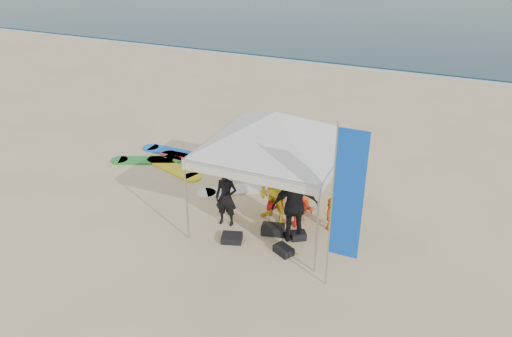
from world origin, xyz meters
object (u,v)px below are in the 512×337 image
at_px(person_black_a, 226,197).
at_px(feather_flag, 347,198).
at_px(person_orange_a, 295,199).
at_px(person_orange_b, 299,181).
at_px(canopy_tent, 276,112).
at_px(person_black_b, 295,206).
at_px(marker_pennant, 274,207).
at_px(person_yellow, 275,191).
at_px(person_seated, 332,213).
at_px(surfboard_spread, 201,165).

distance_m(person_black_a, feather_flag, 3.85).
height_order(person_orange_a, person_orange_b, person_orange_b).
height_order(person_orange_b, canopy_tent, canopy_tent).
bearing_deg(canopy_tent, person_black_a, -148.64).
bearing_deg(feather_flag, canopy_tent, 139.27).
bearing_deg(person_black_b, marker_pennant, -62.36).
relative_size(person_black_b, feather_flag, 0.51).
relative_size(person_black_a, person_yellow, 0.83).
distance_m(person_orange_b, feather_flag, 3.58).
bearing_deg(feather_flag, marker_pennant, 141.17).
bearing_deg(person_orange_a, person_orange_b, -66.25).
bearing_deg(canopy_tent, person_orange_b, 63.62).
distance_m(canopy_tent, marker_pennant, 2.52).
bearing_deg(canopy_tent, person_yellow, -65.07).
height_order(person_black_a, person_yellow, person_yellow).
bearing_deg(person_seated, person_black_a, 116.44).
bearing_deg(person_seated, person_black_b, 148.32).
relative_size(person_black_a, person_orange_a, 1.00).
bearing_deg(person_black_b, person_black_a, -29.18).
relative_size(person_black_b, marker_pennant, 3.01).
xyz_separation_m(person_yellow, surfboard_spread, (-3.34, 2.10, -0.91)).
height_order(person_yellow, person_orange_b, person_yellow).
height_order(feather_flag, marker_pennant, feather_flag).
xyz_separation_m(person_yellow, person_seated, (1.42, 0.33, -0.50)).
bearing_deg(marker_pennant, person_black_a, -156.46).
xyz_separation_m(person_black_b, marker_pennant, (-0.73, 0.47, -0.47)).
bearing_deg(person_yellow, surfboard_spread, 169.19).
bearing_deg(canopy_tent, person_black_b, -39.20).
bearing_deg(person_seated, feather_flag, -152.77).
height_order(person_black_b, feather_flag, feather_flag).
relative_size(person_orange_b, surfboard_spread, 0.31).
relative_size(person_black_a, person_black_b, 0.81).
relative_size(person_orange_a, surfboard_spread, 0.28).
bearing_deg(surfboard_spread, person_black_a, -49.85).
xyz_separation_m(person_orange_b, canopy_tent, (-0.39, -0.78, 2.16)).
bearing_deg(person_seated, person_orange_b, 70.37).
bearing_deg(person_black_a, marker_pennant, 16.19).
distance_m(feather_flag, marker_pennant, 3.32).
relative_size(feather_flag, surfboard_spread, 0.68).
distance_m(person_black_a, person_orange_a, 1.73).
bearing_deg(person_yellow, feather_flag, -18.43).
relative_size(person_black_b, person_orange_b, 1.12).
bearing_deg(person_black_a, person_seated, 11.75).
bearing_deg(person_black_b, canopy_tent, -68.85).
height_order(canopy_tent, surfboard_spread, canopy_tent).
bearing_deg(surfboard_spread, person_black_b, -32.91).
bearing_deg(person_seated, marker_pennant, 112.81).
bearing_deg(person_black_a, canopy_tent, 24.01).
xyz_separation_m(person_orange_a, marker_pennant, (-0.51, -0.16, -0.28)).
bearing_deg(marker_pennant, person_black_b, -32.70).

